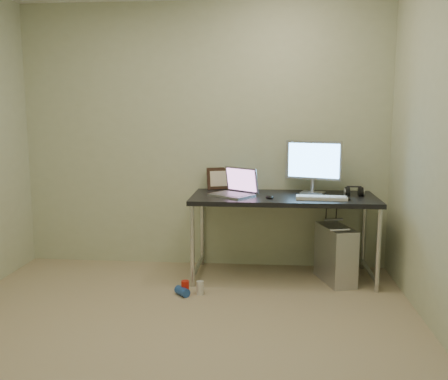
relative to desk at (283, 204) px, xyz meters
The scene contains 17 objects.
floor 1.72m from the desk, 118.58° to the right, with size 3.50×3.50×0.00m, color tan.
wall_back 1.02m from the desk, 154.86° to the left, with size 3.50×0.02×2.50m, color beige.
desk is the anchor object (origin of this frame).
tower_computer 0.63m from the desk, ahead, with size 0.34×0.52×0.53m.
cable_a 0.58m from the desk, 36.69° to the left, with size 0.01×0.01×0.70m, color black.
cable_b 0.65m from the desk, 29.74° to the left, with size 0.01×0.01×0.72m, color black.
can_red 1.14m from the desk, 147.36° to the right, with size 0.06×0.06×0.12m, color red.
can_white 1.05m from the desk, 143.62° to the right, with size 0.06×0.06×0.11m, color silver.
can_blue 1.17m from the desk, 146.79° to the right, with size 0.07×0.07×0.13m, color #234BA2.
laptop 0.45m from the desk, behind, with size 0.46×0.44×0.25m.
monitor 0.47m from the desk, 30.46° to the left, with size 0.49×0.21×0.48m.
keyboard 0.36m from the desk, 25.14° to the right, with size 0.43×0.14×0.03m, color silver.
mouse_right 0.56m from the desk, 17.52° to the right, with size 0.07×0.10×0.04m, color black.
mouse_left 0.21m from the desk, 132.39° to the right, with size 0.06×0.10×0.03m, color black.
headphones 0.63m from the desk, ahead, with size 0.16×0.10×0.11m.
picture_frame 0.70m from the desk, 150.84° to the left, with size 0.26×0.03×0.21m, color black.
webcam 0.51m from the desk, 147.67° to the left, with size 0.04×0.04×0.11m.
Camera 1 is at (0.62, -3.00, 1.49)m, focal length 40.00 mm.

